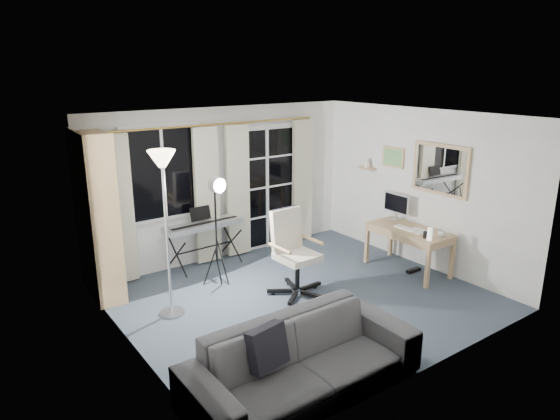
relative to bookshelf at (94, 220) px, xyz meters
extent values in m
cube|color=#313C47|center=(2.13, -1.73, -1.06)|extent=(4.50, 4.00, 0.02)
cube|color=white|center=(1.08, 0.25, 0.45)|extent=(1.20, 0.06, 1.40)
cube|color=black|center=(1.08, 0.22, 0.45)|extent=(1.10, 0.02, 1.30)
cube|color=white|center=(1.08, 0.21, 0.45)|extent=(0.04, 0.03, 1.30)
cube|color=white|center=(2.88, 0.25, -0.03)|extent=(1.32, 0.06, 2.11)
cube|color=black|center=(2.58, 0.22, -0.03)|extent=(0.55, 0.02, 1.95)
cube|color=black|center=(3.18, 0.22, -0.03)|extent=(0.55, 0.02, 1.95)
cube|color=white|center=(2.88, 0.21, -0.03)|extent=(0.05, 0.04, 2.05)
cube|color=white|center=(2.88, 0.21, -0.50)|extent=(1.15, 0.03, 0.03)
cube|color=white|center=(2.88, 0.21, 0.00)|extent=(1.15, 0.03, 0.03)
cube|color=white|center=(2.88, 0.21, 0.50)|extent=(1.15, 0.03, 0.03)
cylinder|color=gold|center=(1.98, 0.17, 1.10)|extent=(3.50, 0.03, 0.03)
cube|color=beige|center=(0.38, 0.15, 0.03)|extent=(0.40, 0.07, 2.10)
cube|color=beige|center=(1.73, 0.15, 0.03)|extent=(0.40, 0.07, 2.10)
cube|color=beige|center=(2.28, 0.15, 0.03)|extent=(0.40, 0.07, 2.10)
cube|color=beige|center=(3.58, 0.15, 0.03)|extent=(0.40, 0.07, 2.10)
cube|color=tan|center=(0.02, -0.48, 0.06)|extent=(0.36, 0.05, 2.22)
cube|color=tan|center=(0.06, 0.52, 0.06)|extent=(0.36, 0.05, 2.22)
cube|color=tan|center=(-0.12, 0.02, 0.06)|extent=(0.08, 1.00, 2.22)
cube|color=tan|center=(0.04, 0.02, -1.02)|extent=(0.40, 1.01, 0.03)
cube|color=tan|center=(0.04, 0.02, -0.61)|extent=(0.40, 1.01, 0.03)
cube|color=tan|center=(0.04, 0.02, -0.19)|extent=(0.40, 1.01, 0.03)
cube|color=tan|center=(0.04, 0.02, 0.23)|extent=(0.40, 1.01, 0.03)
cube|color=tan|center=(0.04, 0.02, 0.66)|extent=(0.40, 1.01, 0.03)
cube|color=tan|center=(0.04, 0.02, 1.13)|extent=(0.40, 1.01, 0.03)
cube|color=white|center=(0.04, -0.39, -0.45)|extent=(0.25, 0.08, 0.28)
cube|color=#AD6248|center=(0.05, -0.28, -0.48)|extent=(0.25, 0.06, 0.23)
cube|color=#393939|center=(0.05, -0.19, -0.47)|extent=(0.25, 0.05, 0.26)
cube|color=#AD6248|center=(0.06, -0.11, -0.43)|extent=(0.25, 0.05, 0.33)
cube|color=white|center=(0.06, -0.02, -0.47)|extent=(0.25, 0.07, 0.26)
cube|color=maroon|center=(0.07, 0.08, -0.46)|extent=(0.25, 0.05, 0.27)
cube|color=#34619D|center=(0.07, 0.16, -0.46)|extent=(0.25, 0.07, 0.27)
cube|color=#AD6248|center=(0.07, 0.26, -0.47)|extent=(0.25, 0.05, 0.25)
cube|color=maroon|center=(0.08, 0.34, -0.46)|extent=(0.25, 0.07, 0.26)
cube|color=#393939|center=(0.08, 0.44, -0.45)|extent=(0.25, 0.04, 0.29)
cube|color=#34619D|center=(0.04, -0.39, -0.02)|extent=(0.25, 0.05, 0.30)
cube|color=#393939|center=(0.05, -0.31, -0.02)|extent=(0.25, 0.08, 0.30)
cube|color=#393939|center=(0.05, -0.20, -0.04)|extent=(0.25, 0.05, 0.26)
cube|color=#34619D|center=(0.06, -0.12, -0.05)|extent=(0.25, 0.05, 0.24)
cube|color=#34619D|center=(0.06, -0.04, -0.04)|extent=(0.25, 0.05, 0.26)
cube|color=#393939|center=(0.06, 0.04, -0.02)|extent=(0.25, 0.05, 0.30)
cube|color=#393939|center=(0.07, 0.12, -0.05)|extent=(0.25, 0.06, 0.24)
cube|color=gold|center=(0.07, 0.22, -0.04)|extent=(0.25, 0.06, 0.26)
cube|color=#AD6248|center=(0.08, 0.31, -0.04)|extent=(0.25, 0.04, 0.27)
cube|color=#393939|center=(0.08, 0.38, -0.04)|extent=(0.25, 0.04, 0.26)
cube|color=maroon|center=(0.04, -0.39, 0.41)|extent=(0.25, 0.05, 0.31)
cube|color=#393939|center=(0.05, -0.31, 0.37)|extent=(0.25, 0.04, 0.24)
cube|color=white|center=(0.05, -0.23, 0.41)|extent=(0.25, 0.05, 0.33)
cube|color=white|center=(0.05, -0.15, 0.40)|extent=(0.25, 0.05, 0.30)
cube|color=#AD6248|center=(0.06, -0.07, 0.37)|extent=(0.25, 0.05, 0.25)
cube|color=#34619D|center=(0.06, 0.01, 0.38)|extent=(0.25, 0.06, 0.25)
cylinder|color=#B2B2B7|center=(0.53, -1.10, -1.04)|extent=(0.38, 0.38, 0.03)
cylinder|color=#B2B2B7|center=(0.53, -1.10, -0.07)|extent=(0.04, 0.04, 1.91)
cone|color=#FFE5B2|center=(0.53, -1.10, 0.91)|extent=(0.41, 0.41, 0.20)
cylinder|color=black|center=(1.09, -0.05, -0.72)|extent=(0.05, 0.60, 0.54)
cylinder|color=black|center=(1.09, -0.05, -0.72)|extent=(0.05, 0.60, 0.54)
cylinder|color=black|center=(2.04, 0.00, -0.72)|extent=(0.05, 0.60, 0.54)
cylinder|color=black|center=(2.04, 0.00, -0.72)|extent=(0.05, 0.60, 0.54)
cylinder|color=black|center=(1.57, -0.03, -0.72)|extent=(0.95, 0.07, 0.02)
cube|color=silver|center=(1.57, -0.03, -0.36)|extent=(1.25, 0.37, 0.09)
cube|color=white|center=(1.57, -0.10, -0.33)|extent=(1.14, 0.19, 0.01)
cube|color=black|center=(1.57, -0.06, -0.32)|extent=(1.10, 0.13, 0.01)
cube|color=black|center=(1.56, 0.07, -0.20)|extent=(0.34, 0.08, 0.21)
cylinder|color=black|center=(1.53, -0.65, -0.76)|extent=(0.07, 0.25, 0.64)
cylinder|color=black|center=(1.36, -0.59, -0.76)|extent=(0.24, 0.10, 0.64)
cylinder|color=black|center=(1.39, -0.77, -0.76)|extent=(0.19, 0.17, 0.64)
cylinder|color=black|center=(1.43, -0.67, -0.14)|extent=(0.03, 0.03, 1.11)
cylinder|color=silver|center=(1.44, -0.72, 0.41)|extent=(0.23, 0.15, 0.21)
cylinder|color=white|center=(1.45, -0.79, 0.41)|extent=(0.18, 0.05, 0.18)
cube|color=black|center=(2.39, -1.56, -1.00)|extent=(0.35, 0.07, 0.04)
cylinder|color=black|center=(2.48, -1.56, -1.02)|extent=(0.06, 0.06, 0.05)
cube|color=black|center=(2.22, -1.34, -1.00)|extent=(0.15, 0.35, 0.04)
cylinder|color=black|center=(2.24, -1.26, -1.02)|extent=(0.06, 0.06, 0.05)
cube|color=black|center=(1.95, -1.44, -1.00)|extent=(0.32, 0.24, 0.04)
cylinder|color=black|center=(1.88, -1.39, -1.02)|extent=(0.06, 0.06, 0.05)
cube|color=black|center=(1.97, -1.72, -1.00)|extent=(0.31, 0.26, 0.04)
cylinder|color=black|center=(1.90, -1.77, -1.02)|extent=(0.06, 0.06, 0.05)
cube|color=black|center=(2.24, -1.79, -1.00)|extent=(0.17, 0.34, 0.04)
cylinder|color=black|center=(2.27, -1.88, -1.02)|extent=(0.06, 0.06, 0.05)
cylinder|color=black|center=(2.15, -1.57, -0.75)|extent=(0.07, 0.07, 0.43)
cube|color=beige|center=(2.15, -1.57, -0.51)|extent=(0.52, 0.52, 0.09)
cube|color=beige|center=(2.14, -1.33, -0.18)|extent=(0.48, 0.15, 0.57)
cube|color=black|center=(2.14, -1.29, -0.16)|extent=(0.46, 0.13, 0.52)
cylinder|color=tan|center=(1.87, -1.56, -0.34)|extent=(0.07, 0.44, 0.05)
cylinder|color=tan|center=(2.43, -1.54, -0.34)|extent=(0.07, 0.44, 0.05)
cube|color=#A28353|center=(4.01, -1.88, -0.41)|extent=(0.62, 1.24, 0.04)
cube|color=#A28353|center=(4.01, -1.88, -0.47)|extent=(0.58, 1.20, 0.09)
cube|color=#A28353|center=(3.74, -2.46, -0.74)|extent=(0.05, 0.05, 0.63)
cube|color=#A28353|center=(4.28, -2.46, -0.74)|extent=(0.05, 0.05, 0.63)
cube|color=#A28353|center=(3.74, -1.30, -0.74)|extent=(0.05, 0.05, 0.63)
cube|color=#A28353|center=(4.28, -1.30, -0.74)|extent=(0.05, 0.05, 0.63)
cube|color=silver|center=(4.21, -1.43, -0.38)|extent=(0.16, 0.11, 0.01)
cube|color=silver|center=(4.21, -1.43, -0.27)|extent=(0.04, 0.03, 0.19)
cube|color=silver|center=(4.21, -1.43, -0.13)|extent=(0.03, 0.48, 0.30)
cube|color=black|center=(4.19, -1.43, -0.13)|extent=(0.01, 0.44, 0.26)
cube|color=white|center=(3.97, -1.85, -0.38)|extent=(0.12, 0.37, 0.02)
cube|color=white|center=(3.92, -2.11, -0.38)|extent=(0.05, 0.09, 0.02)
cube|color=white|center=(4.05, -2.02, -0.39)|extent=(0.23, 0.29, 0.01)
cube|color=white|center=(4.03, -2.20, -0.39)|extent=(0.20, 0.15, 0.00)
cube|color=black|center=(3.85, -2.29, -0.34)|extent=(0.04, 0.04, 0.11)
cylinder|color=white|center=(3.83, -2.38, -0.30)|extent=(0.07, 0.07, 0.18)
cube|color=black|center=(4.05, -1.98, -1.03)|extent=(0.26, 0.07, 0.04)
imported|color=silver|center=(4.11, -2.38, -0.34)|extent=(0.11, 0.09, 0.11)
cube|color=tan|center=(4.36, -2.08, 0.50)|extent=(0.04, 0.94, 0.74)
cube|color=white|center=(4.34, -2.08, 0.50)|extent=(0.01, 0.84, 0.64)
cube|color=tan|center=(4.36, -1.18, 0.55)|extent=(0.03, 0.42, 0.32)
cube|color=#4F9E84|center=(4.35, -1.18, 0.55)|extent=(0.00, 0.36, 0.26)
cube|color=tan|center=(4.29, -0.68, 0.30)|extent=(0.16, 0.30, 0.02)
cone|color=beige|center=(4.29, -0.68, 0.39)|extent=(0.12, 0.12, 0.15)
imported|color=#333336|center=(0.91, -3.28, -0.60)|extent=(2.31, 0.68, 0.90)
cube|color=black|center=(0.58, -3.16, -0.52)|extent=(0.42, 0.27, 0.41)
camera|label=1|loc=(-1.66, -6.47, 1.92)|focal=32.00mm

